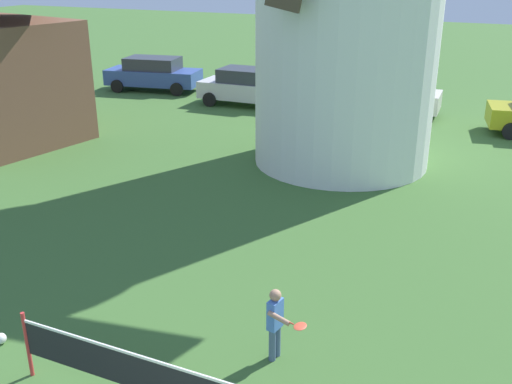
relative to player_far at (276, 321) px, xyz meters
The scene contains 5 objects.
player_far is the anchor object (origin of this frame).
stray_ball 4.55m from the player_far, 160.51° to the right, with size 0.18×0.18×0.18m, color silver.
parked_car_blue 20.98m from the player_far, 128.64° to the left, with size 4.60×2.49×1.56m.
parked_car_silver 17.33m from the player_far, 116.71° to the left, with size 4.01×1.95×1.56m.
parked_car_cream 16.40m from the player_far, 96.48° to the left, with size 3.92×2.03×1.56m.
Camera 1 is at (3.12, -3.06, 5.89)m, focal length 41.58 mm.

